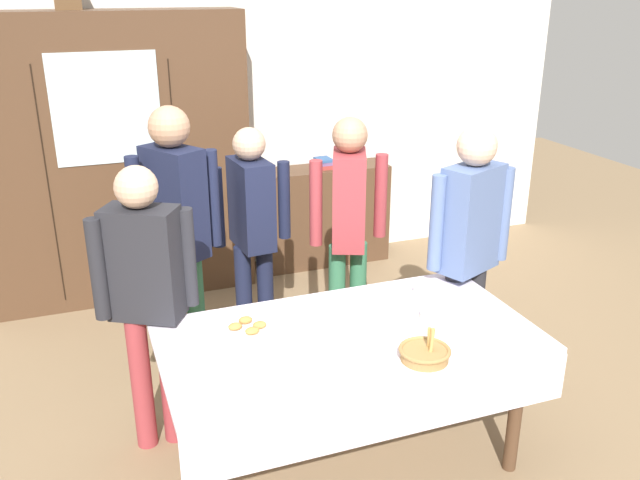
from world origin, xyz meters
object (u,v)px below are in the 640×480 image
at_px(tea_cup_far_left, 421,291).
at_px(person_behind_table_right, 469,238).
at_px(wall_cabinet, 111,161).
at_px(dining_table, 351,355).
at_px(tea_cup_near_right, 285,368).
at_px(book_stack, 324,163).
at_px(person_near_right_end, 349,217).
at_px(spoon_back_edge, 463,295).
at_px(person_beside_shelf, 146,285).
at_px(person_by_cabinet, 177,221).
at_px(pastry_plate, 248,328).
at_px(spoon_near_left, 486,322).
at_px(tea_cup_far_right, 428,316).
at_px(bookshelf_low, 324,215).
at_px(bread_basket, 425,353).
at_px(tea_cup_mid_left, 330,336).
at_px(person_behind_table_left, 252,221).

bearing_deg(tea_cup_far_left, person_behind_table_right, 18.48).
bearing_deg(person_behind_table_right, wall_cabinet, 129.79).
relative_size(dining_table, tea_cup_far_left, 14.11).
bearing_deg(tea_cup_near_right, wall_cabinet, 100.14).
bearing_deg(tea_cup_near_right, book_stack, 66.11).
height_order(wall_cabinet, tea_cup_near_right, wall_cabinet).
bearing_deg(tea_cup_near_right, person_near_right_end, 56.64).
bearing_deg(spoon_back_edge, tea_cup_near_right, -160.59).
height_order(person_beside_shelf, person_by_cabinet, person_by_cabinet).
distance_m(dining_table, pastry_plate, 0.53).
distance_m(book_stack, tea_cup_far_left, 2.37).
height_order(book_stack, pastry_plate, book_stack).
bearing_deg(spoon_near_left, tea_cup_far_right, 157.04).
height_order(wall_cabinet, person_beside_shelf, wall_cabinet).
bearing_deg(bookshelf_low, bread_basket, -101.93).
xyz_separation_m(bookshelf_low, spoon_back_edge, (-0.10, -2.43, 0.33)).
bearing_deg(wall_cabinet, bookshelf_low, 1.65).
xyz_separation_m(bread_basket, pastry_plate, (-0.69, 0.55, -0.02)).
xyz_separation_m(wall_cabinet, tea_cup_mid_left, (0.79, -2.59, -0.31)).
distance_m(spoon_near_left, spoon_back_edge, 0.31).
distance_m(book_stack, tea_cup_mid_left, 2.81).
xyz_separation_m(wall_cabinet, tea_cup_near_right, (0.50, -2.79, -0.31)).
relative_size(wall_cabinet, tea_cup_near_right, 16.88).
bearing_deg(tea_cup_far_right, bread_basket, -121.24).
xyz_separation_m(bread_basket, person_behind_table_left, (-0.36, 1.66, 0.13)).
relative_size(spoon_near_left, person_near_right_end, 0.07).
relative_size(wall_cabinet, bookshelf_low, 1.93).
bearing_deg(person_behind_table_right, spoon_back_edge, -125.25).
distance_m(bookshelf_low, tea_cup_near_right, 3.13).
relative_size(bread_basket, spoon_back_edge, 2.02).
xyz_separation_m(spoon_back_edge, person_behind_table_left, (-0.89, 1.14, 0.16)).
height_order(person_behind_table_left, person_behind_table_right, person_behind_table_right).
distance_m(book_stack, pastry_plate, 2.74).
bearing_deg(tea_cup_far_right, person_beside_shelf, 158.16).
bearing_deg(spoon_near_left, wall_cabinet, 120.81).
distance_m(person_near_right_end, person_beside_shelf, 1.41).
height_order(tea_cup_near_right, spoon_near_left, tea_cup_near_right).
distance_m(wall_cabinet, tea_cup_far_right, 2.91).
distance_m(tea_cup_far_right, pastry_plate, 0.91).
bearing_deg(book_stack, person_behind_table_right, -88.70).
relative_size(book_stack, person_near_right_end, 0.12).
xyz_separation_m(tea_cup_near_right, spoon_back_edge, (1.16, 0.41, -0.02)).
relative_size(spoon_near_left, person_beside_shelf, 0.08).
bearing_deg(book_stack, person_beside_shelf, -129.97).
xyz_separation_m(dining_table, book_stack, (0.86, 2.64, 0.25)).
bearing_deg(spoon_near_left, bookshelf_low, 86.77).
distance_m(person_behind_table_left, person_behind_table_right, 1.39).
distance_m(spoon_back_edge, person_beside_shelf, 1.70).
relative_size(tea_cup_far_left, tea_cup_mid_left, 1.00).
bearing_deg(dining_table, bookshelf_low, 72.03).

